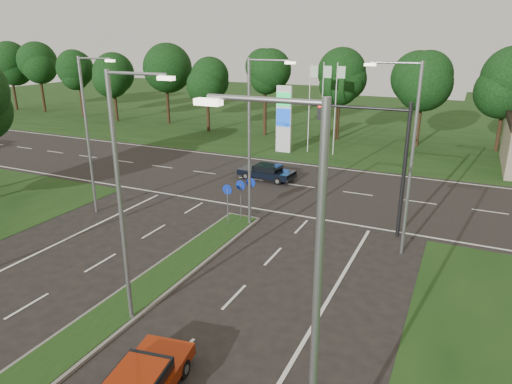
% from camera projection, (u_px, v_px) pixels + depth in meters
% --- Properties ---
extents(verge_far, '(160.00, 50.00, 0.02)m').
position_uv_depth(verge_far, '(375.00, 119.00, 59.26)').
color(verge_far, '#163311').
rests_on(verge_far, ground).
extents(cross_road, '(160.00, 12.00, 0.02)m').
position_uv_depth(cross_road, '(288.00, 184.00, 32.65)').
color(cross_road, black).
rests_on(cross_road, ground).
extents(median_kerb, '(2.00, 26.00, 0.12)m').
position_uv_depth(median_kerb, '(74.00, 344.00, 15.46)').
color(median_kerb, slate).
rests_on(median_kerb, ground).
extents(streetlight_median_near, '(2.53, 0.22, 9.00)m').
position_uv_depth(streetlight_median_near, '(124.00, 191.00, 15.18)').
color(streetlight_median_near, gray).
rests_on(streetlight_median_near, ground).
extents(streetlight_median_far, '(2.53, 0.22, 9.00)m').
position_uv_depth(streetlight_median_far, '(253.00, 136.00, 23.76)').
color(streetlight_median_far, gray).
rests_on(streetlight_median_far, ground).
extents(streetlight_left_far, '(2.53, 0.22, 9.00)m').
position_uv_depth(streetlight_left_far, '(89.00, 128.00, 25.79)').
color(streetlight_left_far, gray).
rests_on(streetlight_left_far, ground).
extents(streetlight_right_far, '(2.53, 0.22, 9.00)m').
position_uv_depth(streetlight_right_far, '(408.00, 151.00, 20.62)').
color(streetlight_right_far, gray).
rests_on(streetlight_right_far, ground).
extents(streetlight_right_near, '(2.53, 0.22, 9.00)m').
position_uv_depth(streetlight_right_near, '(306.00, 307.00, 8.61)').
color(streetlight_right_near, gray).
rests_on(streetlight_right_near, ground).
extents(traffic_signal, '(5.10, 0.42, 7.00)m').
position_uv_depth(traffic_signal, '(380.00, 148.00, 23.12)').
color(traffic_signal, black).
rests_on(traffic_signal, ground).
extents(median_signs, '(1.16, 1.76, 2.38)m').
position_uv_depth(median_signs, '(240.00, 192.00, 25.58)').
color(median_signs, gray).
rests_on(median_signs, ground).
extents(gas_pylon, '(5.80, 1.26, 8.00)m').
position_uv_depth(gas_pylon, '(286.00, 117.00, 40.92)').
color(gas_pylon, silver).
rests_on(gas_pylon, ground).
extents(treeline_far, '(6.00, 6.00, 9.90)m').
position_uv_depth(treeline_far, '(351.00, 72.00, 44.11)').
color(treeline_far, black).
rests_on(treeline_far, ground).
extents(navy_sedan, '(4.22, 1.99, 1.13)m').
position_uv_depth(navy_sedan, '(267.00, 172.00, 33.53)').
color(navy_sedan, black).
rests_on(navy_sedan, ground).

